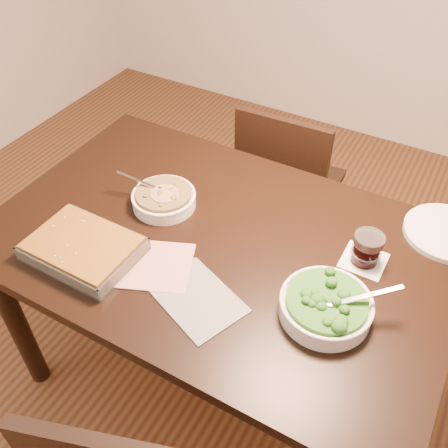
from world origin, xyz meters
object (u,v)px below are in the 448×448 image
broccoli_bowl (326,306)px  wine_tumbler (367,248)px  table (219,261)px  baking_dish (83,248)px  stew_bowl (164,198)px  chair_far (286,182)px  dinner_plate (447,233)px

broccoli_bowl → wine_tumbler: (0.03, 0.23, 0.02)m
table → baking_dish: (-0.31, -0.25, 0.12)m
stew_bowl → wine_tumbler: 0.65m
wine_tumbler → stew_bowl: bearing=-173.2°
chair_far → broccoli_bowl: bearing=117.0°
broccoli_bowl → dinner_plate: 0.51m
wine_tumbler → chair_far: wine_tumbler is taller
stew_bowl → broccoli_bowl: (0.62, -0.16, 0.00)m
baking_dish → chair_far: (0.25, 0.95, -0.31)m
baking_dish → chair_far: size_ratio=0.38×
table → stew_bowl: (-0.23, 0.05, 0.12)m
broccoli_bowl → chair_far: (-0.44, 0.80, -0.32)m
chair_far → table: bearing=93.2°
wine_tumbler → dinner_plate: bearing=50.8°
chair_far → wine_tumbler: bearing=127.9°
broccoli_bowl → stew_bowl: bearing=165.7°
table → chair_far: chair_far is taller
broccoli_bowl → wine_tumbler: wine_tumbler is taller
broccoli_bowl → baking_dish: bearing=-168.2°
stew_bowl → chair_far: bearing=75.1°
stew_bowl → wine_tumbler: (0.65, 0.08, 0.02)m
table → broccoli_bowl: broccoli_bowl is taller
wine_tumbler → chair_far: 0.81m
stew_bowl → chair_far: 0.74m
baking_dish → wine_tumbler: 0.82m
table → chair_far: bearing=95.1°
dinner_plate → stew_bowl: bearing=-159.8°
stew_bowl → dinner_plate: size_ratio=0.89×
broccoli_bowl → dinner_plate: (0.22, 0.46, -0.02)m
baking_dish → wine_tumbler: wine_tumbler is taller
broccoli_bowl → chair_far: broccoli_bowl is taller
stew_bowl → chair_far: (0.17, 0.65, -0.31)m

